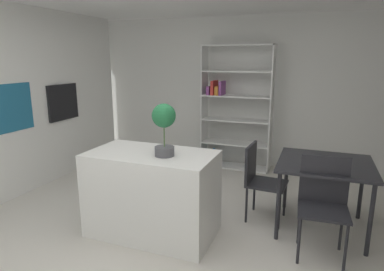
# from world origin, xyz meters

# --- Properties ---
(ground_plane) EXTENTS (8.71, 8.71, 0.00)m
(ground_plane) POSITION_xyz_m (0.00, 0.00, 0.00)
(ground_plane) COLOR beige
(back_partition) EXTENTS (6.34, 0.06, 2.59)m
(back_partition) POSITION_xyz_m (0.00, 3.02, 1.29)
(back_partition) COLOR silver
(back_partition) RESTS_ON ground_plane
(cabinet_niche_splashback) EXTENTS (0.01, 0.94, 0.64)m
(cabinet_niche_splashback) POSITION_xyz_m (-2.44, 0.29, 1.24)
(cabinet_niche_splashback) COLOR #1E6084
(cabinet_niche_splashback) RESTS_ON ground_plane
(built_in_oven) EXTENTS (0.06, 0.62, 0.56)m
(built_in_oven) POSITION_xyz_m (-2.42, 1.37, 1.20)
(built_in_oven) COLOR black
(built_in_oven) RESTS_ON ground_plane
(kitchen_island) EXTENTS (1.34, 0.74, 0.92)m
(kitchen_island) POSITION_xyz_m (-0.24, 0.18, 0.46)
(kitchen_island) COLOR white
(kitchen_island) RESTS_ON ground_plane
(potted_plant_on_island) EXTENTS (0.24, 0.24, 0.53)m
(potted_plant_on_island) POSITION_xyz_m (-0.06, 0.13, 1.25)
(potted_plant_on_island) COLOR #4C4C51
(potted_plant_on_island) RESTS_ON kitchen_island
(open_bookshelf) EXTENTS (1.19, 0.36, 2.10)m
(open_bookshelf) POSITION_xyz_m (0.01, 2.71, 1.04)
(open_bookshelf) COLOR white
(open_bookshelf) RESTS_ON ground_plane
(dining_table) EXTENTS (0.98, 0.95, 0.78)m
(dining_table) POSITION_xyz_m (1.49, 0.94, 0.70)
(dining_table) COLOR #232328
(dining_table) RESTS_ON ground_plane
(dining_chair_near) EXTENTS (0.48, 0.45, 0.96)m
(dining_chair_near) POSITION_xyz_m (1.48, 0.44, 0.58)
(dining_chair_near) COLOR #232328
(dining_chair_near) RESTS_ON ground_plane
(dining_chair_island_side) EXTENTS (0.46, 0.45, 0.90)m
(dining_chair_island_side) POSITION_xyz_m (0.78, 0.94, 0.53)
(dining_chair_island_side) COLOR #232328
(dining_chair_island_side) RESTS_ON ground_plane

